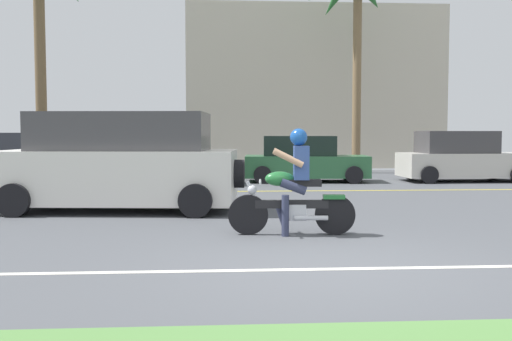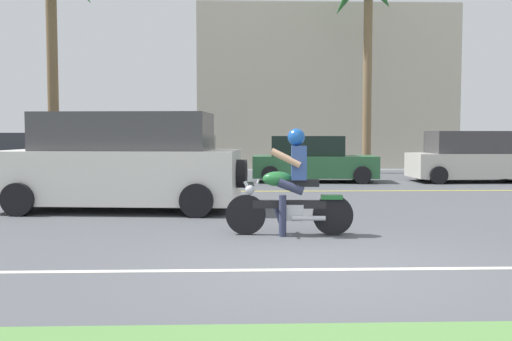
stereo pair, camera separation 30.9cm
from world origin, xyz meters
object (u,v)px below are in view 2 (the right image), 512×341
object	(u,v)px
motorcyclist	(290,190)
suv_nearby	(123,163)
parked_car_3	(471,158)
parked_car_2	(312,160)
parked_car_1	(174,162)

from	to	relation	value
motorcyclist	suv_nearby	distance (m)	4.42
motorcyclist	parked_car_3	bearing A→B (deg)	54.84
suv_nearby	parked_car_2	xyz separation A→B (m)	(4.81, 6.82, -0.27)
parked_car_3	parked_car_1	bearing A→B (deg)	-176.77
motorcyclist	parked_car_1	world-z (taller)	motorcyclist
motorcyclist	parked_car_3	world-z (taller)	parked_car_3
parked_car_1	parked_car_2	bearing A→B (deg)	9.53
suv_nearby	parked_car_1	xyz separation A→B (m)	(0.38, 6.08, -0.26)
suv_nearby	parked_car_3	world-z (taller)	suv_nearby
parked_car_1	parked_car_3	world-z (taller)	parked_car_3
suv_nearby	motorcyclist	bearing A→B (deg)	-44.27
parked_car_1	parked_car_3	distance (m)	9.62
parked_car_2	parked_car_3	world-z (taller)	parked_car_3
motorcyclist	parked_car_3	distance (m)	11.87
motorcyclist	parked_car_2	bearing A→B (deg)	80.52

